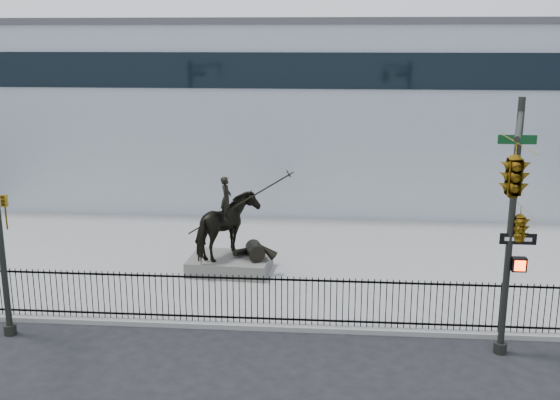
{
  "coord_description": "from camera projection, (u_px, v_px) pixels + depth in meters",
  "views": [
    {
      "loc": [
        2.32,
        -16.72,
        8.44
      ],
      "look_at": [
        0.44,
        6.0,
        2.77
      ],
      "focal_mm": 42.0,
      "sensor_mm": 36.0,
      "label": 1
    }
  ],
  "objects": [
    {
      "name": "traffic_signal_right",
      "position": [
        516.0,
        201.0,
        14.77
      ],
      "size": [
        2.17,
        6.86,
        7.0
      ],
      "color": "black",
      "rests_on": "ground"
    },
    {
      "name": "plaza",
      "position": [
        271.0,
        261.0,
        25.14
      ],
      "size": [
        30.0,
        12.0,
        0.15
      ],
      "primitive_type": "cube",
      "color": "gray",
      "rests_on": "ground"
    },
    {
      "name": "equestrian_statue",
      "position": [
        231.0,
        227.0,
        23.45
      ],
      "size": [
        3.7,
        2.41,
        3.14
      ],
      "rotation": [
        0.0,
        0.0,
        -0.07
      ],
      "color": "black",
      "rests_on": "statue_plinth"
    },
    {
      "name": "building",
      "position": [
        293.0,
        110.0,
        36.65
      ],
      "size": [
        44.0,
        14.0,
        9.0
      ],
      "primitive_type": "cube",
      "color": "silver",
      "rests_on": "ground"
    },
    {
      "name": "picket_fence",
      "position": [
        252.0,
        299.0,
        19.38
      ],
      "size": [
        22.1,
        0.1,
        1.5
      ],
      "color": "black",
      "rests_on": "plaza"
    },
    {
      "name": "ground",
      "position": [
        247.0,
        346.0,
        18.39
      ],
      "size": [
        120.0,
        120.0,
        0.0
      ],
      "primitive_type": "plane",
      "color": "black",
      "rests_on": "ground"
    },
    {
      "name": "statue_plinth",
      "position": [
        230.0,
        264.0,
        23.8
      ],
      "size": [
        3.01,
        2.17,
        0.54
      ],
      "primitive_type": "cube",
      "rotation": [
        0.0,
        0.0,
        -0.07
      ],
      "color": "#514F4A",
      "rests_on": "plaza"
    }
  ]
}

